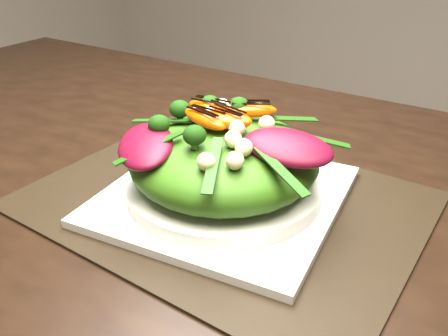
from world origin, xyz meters
The scene contains 10 objects.
dining_table centered at (0.00, 0.00, 0.73)m, with size 1.60×0.90×0.75m, color black.
placemat centered at (0.10, -0.01, 0.75)m, with size 0.45×0.34×0.00m, color black.
plate_base centered at (0.10, -0.01, 0.76)m, with size 0.27×0.27×0.01m, color silver.
salad_bowl centered at (0.10, -0.01, 0.77)m, with size 0.23×0.23×0.02m, color silver.
lettuce_mound centered at (0.10, -0.01, 0.81)m, with size 0.22×0.22×0.08m, color #335E11.
radicchio_leaf centered at (0.18, -0.02, 0.85)m, with size 0.09×0.06×0.02m, color #490718.
orange_segment centered at (0.10, 0.01, 0.86)m, with size 0.06×0.03×0.02m, color #FF4304.
broccoli_floret centered at (0.04, 0.02, 0.86)m, with size 0.03×0.03×0.03m, color black.
macadamia_nut centered at (0.13, -0.06, 0.85)m, with size 0.02×0.02×0.02m, color #FBF3B0.
balsamic_drizzle centered at (0.10, 0.01, 0.86)m, with size 0.05×0.00×0.00m, color black.
Camera 1 is at (0.37, -0.42, 1.06)m, focal length 38.00 mm.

